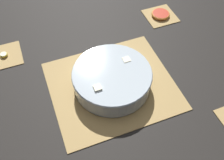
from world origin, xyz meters
name	(u,v)px	position (x,y,z in m)	size (l,w,h in m)	color
ground_plane	(112,86)	(0.00, 0.00, 0.00)	(6.00, 6.00, 0.00)	black
bamboo_mat_center	(112,85)	(0.00, 0.00, 0.00)	(0.45, 0.39, 0.01)	tan
coaster_mat_near_left	(160,16)	(-0.35, -0.29, 0.00)	(0.14, 0.14, 0.01)	tan
coaster_mat_near_right	(4,56)	(0.35, -0.29, 0.00)	(0.14, 0.14, 0.01)	tan
fruit_salad_bowl	(112,78)	(0.00, 0.00, 0.05)	(0.28, 0.28, 0.08)	silver
banana_coin_single	(4,55)	(0.35, -0.29, 0.01)	(0.03, 0.03, 0.01)	#F7EFC6
grapefruit_slice	(161,14)	(-0.35, -0.29, 0.01)	(0.08, 0.08, 0.01)	red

